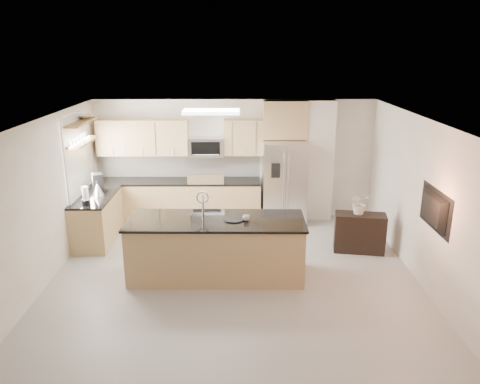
{
  "coord_description": "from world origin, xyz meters",
  "views": [
    {
      "loc": [
        0.05,
        -6.71,
        3.66
      ],
      "look_at": [
        0.11,
        1.3,
        1.16
      ],
      "focal_mm": 35.0,
      "sensor_mm": 36.0,
      "label": 1
    }
  ],
  "objects_px": {
    "bowl": "(85,116)",
    "blender": "(86,197)",
    "flower_vase": "(360,198)",
    "refrigerator": "(284,182)",
    "island": "(216,248)",
    "kettle": "(98,189)",
    "platter": "(234,219)",
    "coffee_maker": "(97,183)",
    "cup": "(246,218)",
    "range": "(207,200)",
    "television": "(430,210)",
    "microwave": "(206,147)",
    "credenza": "(360,233)"
  },
  "relations": [
    {
      "from": "range",
      "to": "microwave",
      "type": "relative_size",
      "value": 1.5
    },
    {
      "from": "coffee_maker",
      "to": "television",
      "type": "bearing_deg",
      "value": -22.63
    },
    {
      "from": "blender",
      "to": "island",
      "type": "bearing_deg",
      "value": -21.88
    },
    {
      "from": "refrigerator",
      "to": "coffee_maker",
      "type": "relative_size",
      "value": 4.91
    },
    {
      "from": "range",
      "to": "blender",
      "type": "height_order",
      "value": "blender"
    },
    {
      "from": "platter",
      "to": "bowl",
      "type": "bearing_deg",
      "value": 145.9
    },
    {
      "from": "kettle",
      "to": "flower_vase",
      "type": "relative_size",
      "value": 0.46
    },
    {
      "from": "microwave",
      "to": "flower_vase",
      "type": "xyz_separation_m",
      "value": [
        2.89,
        -1.7,
        -0.6
      ]
    },
    {
      "from": "credenza",
      "to": "flower_vase",
      "type": "bearing_deg",
      "value": 136.36
    },
    {
      "from": "range",
      "to": "television",
      "type": "xyz_separation_m",
      "value": [
        3.51,
        -3.12,
        0.88
      ]
    },
    {
      "from": "cup",
      "to": "television",
      "type": "bearing_deg",
      "value": -10.48
    },
    {
      "from": "credenza",
      "to": "bowl",
      "type": "relative_size",
      "value": 2.53
    },
    {
      "from": "credenza",
      "to": "coffee_maker",
      "type": "relative_size",
      "value": 2.52
    },
    {
      "from": "range",
      "to": "island",
      "type": "relative_size",
      "value": 0.39
    },
    {
      "from": "microwave",
      "to": "coffee_maker",
      "type": "distance_m",
      "value": 2.35
    },
    {
      "from": "credenza",
      "to": "island",
      "type": "bearing_deg",
      "value": -150.51
    },
    {
      "from": "island",
      "to": "coffee_maker",
      "type": "xyz_separation_m",
      "value": [
        -2.4,
        1.78,
        0.59
      ]
    },
    {
      "from": "refrigerator",
      "to": "television",
      "type": "height_order",
      "value": "refrigerator"
    },
    {
      "from": "platter",
      "to": "microwave",
      "type": "bearing_deg",
      "value": 102.53
    },
    {
      "from": "range",
      "to": "coffee_maker",
      "type": "distance_m",
      "value": 2.32
    },
    {
      "from": "platter",
      "to": "blender",
      "type": "xyz_separation_m",
      "value": [
        -2.68,
        0.97,
        0.07
      ]
    },
    {
      "from": "microwave",
      "to": "platter",
      "type": "bearing_deg",
      "value": -77.47
    },
    {
      "from": "kettle",
      "to": "bowl",
      "type": "bearing_deg",
      "value": 120.47
    },
    {
      "from": "range",
      "to": "cup",
      "type": "xyz_separation_m",
      "value": [
        0.8,
        -2.62,
        0.57
      ]
    },
    {
      "from": "microwave",
      "to": "island",
      "type": "distance_m",
      "value": 2.94
    },
    {
      "from": "range",
      "to": "coffee_maker",
      "type": "height_order",
      "value": "coffee_maker"
    },
    {
      "from": "credenza",
      "to": "bowl",
      "type": "xyz_separation_m",
      "value": [
        -5.17,
        0.97,
        2.02
      ]
    },
    {
      "from": "flower_vase",
      "to": "refrigerator",
      "type": "bearing_deg",
      "value": 128.89
    },
    {
      "from": "blender",
      "to": "refrigerator",
      "type": "bearing_deg",
      "value": 22.74
    },
    {
      "from": "island",
      "to": "bowl",
      "type": "bearing_deg",
      "value": 143.92
    },
    {
      "from": "platter",
      "to": "refrigerator",
      "type": "bearing_deg",
      "value": 67.28
    },
    {
      "from": "platter",
      "to": "flower_vase",
      "type": "distance_m",
      "value": 2.5
    },
    {
      "from": "bowl",
      "to": "blender",
      "type": "bearing_deg",
      "value": -79.72
    },
    {
      "from": "refrigerator",
      "to": "island",
      "type": "distance_m",
      "value": 2.89
    },
    {
      "from": "island",
      "to": "coffee_maker",
      "type": "relative_size",
      "value": 7.98
    },
    {
      "from": "range",
      "to": "blender",
      "type": "xyz_separation_m",
      "value": [
        -2.07,
        -1.61,
        0.6
      ]
    },
    {
      "from": "coffee_maker",
      "to": "cup",
      "type": "bearing_deg",
      "value": -32.39
    },
    {
      "from": "island",
      "to": "cup",
      "type": "xyz_separation_m",
      "value": [
        0.49,
        -0.05,
        0.54
      ]
    },
    {
      "from": "range",
      "to": "bowl",
      "type": "distance_m",
      "value": 3.02
    },
    {
      "from": "microwave",
      "to": "credenza",
      "type": "height_order",
      "value": "microwave"
    },
    {
      "from": "island",
      "to": "television",
      "type": "distance_m",
      "value": 3.36
    },
    {
      "from": "microwave",
      "to": "coffee_maker",
      "type": "xyz_separation_m",
      "value": [
        -2.09,
        -0.91,
        -0.54
      ]
    },
    {
      "from": "coffee_maker",
      "to": "refrigerator",
      "type": "bearing_deg",
      "value": 11.11
    },
    {
      "from": "island",
      "to": "blender",
      "type": "xyz_separation_m",
      "value": [
        -2.38,
        0.96,
        0.57
      ]
    },
    {
      "from": "coffee_maker",
      "to": "island",
      "type": "bearing_deg",
      "value": -36.61
    },
    {
      "from": "refrigerator",
      "to": "kettle",
      "type": "distance_m",
      "value": 3.82
    },
    {
      "from": "blender",
      "to": "platter",
      "type": "bearing_deg",
      "value": -19.84
    },
    {
      "from": "platter",
      "to": "kettle",
      "type": "xyz_separation_m",
      "value": [
        -2.63,
        1.55,
        0.04
      ]
    },
    {
      "from": "range",
      "to": "bowl",
      "type": "bearing_deg",
      "value": -163.97
    },
    {
      "from": "credenza",
      "to": "coffee_maker",
      "type": "distance_m",
      "value": 5.14
    }
  ]
}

